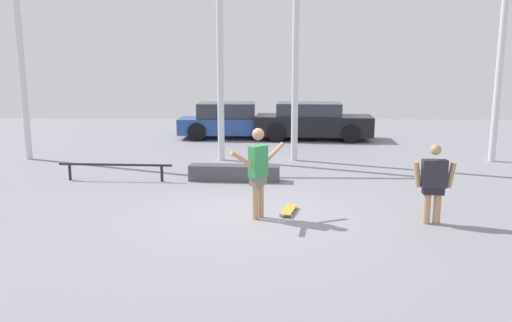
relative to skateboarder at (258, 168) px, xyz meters
name	(u,v)px	position (x,y,z in m)	size (l,w,h in m)	color
ground_plane	(251,215)	(-0.14, 0.21, -0.97)	(36.00, 36.00, 0.00)	gray
skateboarder	(258,168)	(0.00, 0.00, 0.00)	(1.01, 1.10, 1.71)	tan
skateboard	(289,210)	(0.59, 0.37, -0.91)	(0.39, 0.79, 0.08)	gold
grind_box	(234,173)	(-0.66, 3.15, -0.77)	(2.25, 0.45, 0.39)	#47474C
grind_rail	(115,167)	(-3.62, 3.04, -0.62)	(2.87, 0.20, 0.44)	black
canopy_support_left	(118,26)	(-4.23, 5.95, 3.02)	(6.16, 0.20, 6.54)	silver
canopy_support_right	(399,25)	(3.95, 5.95, 3.02)	(6.16, 0.20, 6.54)	silver
parked_car_blue	(230,121)	(-1.36, 10.76, -0.30)	(4.09, 1.95, 1.40)	#284793
parked_car_black	(312,122)	(1.90, 10.45, -0.27)	(4.61, 2.23, 1.43)	black
bystander	(434,182)	(3.15, -0.24, -0.19)	(0.76, 0.25, 1.46)	tan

